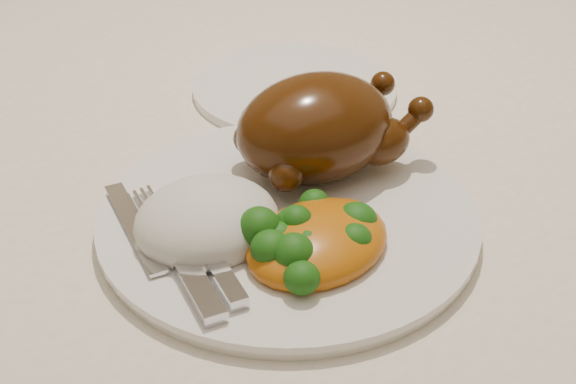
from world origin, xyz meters
TOP-DOWN VIEW (x-y plane):
  - dining_table at (0.00, 0.00)m, footprint 1.60×0.90m
  - tablecloth at (0.00, 0.00)m, footprint 1.73×1.03m
  - dinner_plate at (0.05, -0.16)m, footprint 0.39×0.39m
  - side_plate at (0.20, 0.02)m, footprint 0.26×0.26m
  - roast_chicken at (0.11, -0.13)m, footprint 0.18×0.12m
  - rice_mound at (-0.01, -0.15)m, footprint 0.13×0.12m
  - mac_and_cheese at (0.04, -0.21)m, footprint 0.13×0.10m
  - cutlery at (-0.04, -0.17)m, footprint 0.06×0.19m

SIDE VIEW (x-z plane):
  - dining_table at x=0.00m, z-range 0.29..1.05m
  - tablecloth at x=0.00m, z-range 0.65..0.83m
  - side_plate at x=0.20m, z-range 0.77..0.78m
  - dinner_plate at x=0.05m, z-range 0.77..0.78m
  - cutlery at x=-0.04m, z-range 0.78..0.79m
  - rice_mound at x=-0.01m, z-range 0.76..0.82m
  - mac_and_cheese at x=0.04m, z-range 0.77..0.82m
  - roast_chicken at x=0.11m, z-range 0.78..0.87m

